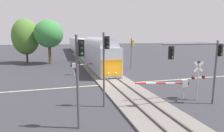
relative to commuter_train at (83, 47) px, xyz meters
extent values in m
plane|color=#333338|center=(0.00, -31.01, -2.74)|extent=(220.00, 220.00, 0.00)
cube|color=beige|center=(0.00, -31.01, -2.73)|extent=(44.00, 0.20, 0.01)
cube|color=slate|center=(0.00, -31.01, -2.65)|extent=(4.40, 80.00, 0.18)
cube|color=#56514C|center=(-0.72, -31.01, -2.49)|extent=(0.10, 80.00, 0.14)
cube|color=#56514C|center=(0.71, -31.01, -2.49)|extent=(0.10, 80.00, 0.14)
cube|color=#B2B7C1|center=(0.00, -20.01, -0.47)|extent=(3.00, 18.33, 3.90)
cube|color=orange|center=(0.00, -29.20, -1.05)|extent=(2.76, 0.08, 2.15)
cylinder|color=#B2B7C1|center=(0.00, -20.01, 1.36)|extent=(2.76, 16.50, 2.76)
sphere|color=#F4F2CC|center=(-0.50, -29.21, -1.74)|extent=(0.24, 0.24, 0.24)
sphere|color=#F4F2CC|center=(0.50, -29.21, -1.74)|extent=(0.24, 0.24, 0.24)
cube|color=silver|center=(0.00, 0.63, -0.12)|extent=(3.00, 21.15, 4.60)
cube|color=black|center=(1.51, 0.63, 0.18)|extent=(0.04, 19.03, 0.90)
cube|color=#193899|center=(1.52, 0.63, -1.27)|extent=(0.04, 19.45, 0.36)
cube|color=silver|center=(0.00, 22.67, -0.12)|extent=(3.00, 21.15, 4.60)
cube|color=black|center=(1.51, 22.67, 0.18)|extent=(0.04, 19.03, 0.90)
cube|color=#193899|center=(1.52, 22.67, -1.27)|extent=(0.04, 19.45, 0.36)
cylinder|color=#B7B7BC|center=(4.47, -37.77, -2.19)|extent=(0.14, 0.14, 1.10)
cube|color=#B7B7BC|center=(4.47, -37.77, -1.29)|extent=(0.56, 0.40, 0.70)
sphere|color=black|center=(4.82, -37.77, -1.29)|extent=(0.36, 0.36, 0.36)
cylinder|color=red|center=(3.99, -37.77, -1.25)|extent=(0.98, 0.12, 0.19)
cylinder|color=white|center=(3.02, -37.77, -1.19)|extent=(0.98, 0.12, 0.19)
cylinder|color=red|center=(2.05, -37.77, -1.12)|extent=(0.98, 0.12, 0.19)
cylinder|color=white|center=(1.08, -37.77, -1.05)|extent=(0.98, 0.12, 0.19)
cylinder|color=red|center=(0.11, -37.77, -0.98)|extent=(0.98, 0.12, 0.19)
sphere|color=red|center=(-0.38, -37.77, -0.94)|extent=(0.14, 0.14, 0.14)
cylinder|color=#B2B2B7|center=(5.28, -38.56, -1.02)|extent=(0.14, 0.14, 3.44)
cube|color=white|center=(5.28, -38.58, 0.35)|extent=(0.98, 0.05, 0.98)
cube|color=white|center=(5.28, -38.58, 0.35)|extent=(0.98, 0.05, 0.98)
cube|color=#B2B2B7|center=(5.28, -38.56, -0.61)|extent=(1.10, 0.08, 0.08)
cylinder|color=black|center=(4.73, -38.66, -0.61)|extent=(0.26, 0.18, 0.26)
cylinder|color=black|center=(5.83, -38.66, -0.61)|extent=(0.26, 0.18, 0.26)
sphere|color=red|center=(4.73, -38.76, -0.61)|extent=(0.20, 0.20, 0.20)
sphere|color=red|center=(5.83, -38.76, -0.61)|extent=(0.20, 0.20, 0.20)
cone|color=black|center=(5.28, -38.56, 0.82)|extent=(0.28, 0.28, 0.22)
cylinder|color=#B7B7BC|center=(-4.48, -24.25, -2.19)|extent=(0.14, 0.14, 1.10)
cube|color=#B7B7BC|center=(-4.48, -24.25, -1.29)|extent=(0.56, 0.40, 0.70)
sphere|color=black|center=(-4.83, -24.25, -1.29)|extent=(0.36, 0.36, 0.36)
cylinder|color=red|center=(-4.00, -24.25, -1.26)|extent=(0.96, 0.12, 0.17)
cylinder|color=white|center=(-3.04, -24.25, -1.21)|extent=(0.96, 0.12, 0.17)
cylinder|color=red|center=(-2.09, -24.25, -1.15)|extent=(0.96, 0.12, 0.17)
cylinder|color=white|center=(-1.13, -24.25, -1.10)|extent=(0.96, 0.12, 0.17)
cylinder|color=red|center=(-0.17, -24.25, -1.05)|extent=(0.96, 0.12, 0.17)
sphere|color=red|center=(0.30, -24.25, -1.02)|extent=(0.14, 0.14, 0.14)
cylinder|color=#4C4C51|center=(-3.18, -37.82, 0.30)|extent=(0.16, 0.16, 6.08)
cube|color=black|center=(-2.90, -37.82, 2.54)|extent=(0.34, 0.26, 1.00)
sphere|color=#262626|center=(-2.90, -37.97, 2.86)|extent=(0.20, 0.20, 0.20)
cylinder|color=black|center=(-2.90, -38.00, 2.86)|extent=(0.24, 0.10, 0.24)
sphere|color=#262626|center=(-2.90, -37.97, 2.54)|extent=(0.20, 0.20, 0.20)
cylinder|color=black|center=(-2.90, -38.00, 2.54)|extent=(0.24, 0.10, 0.24)
sphere|color=green|center=(-2.90, -37.97, 2.22)|extent=(0.20, 0.20, 0.20)
cylinder|color=black|center=(-2.90, -38.00, 2.22)|extent=(0.24, 0.10, 0.24)
cylinder|color=#4C4C51|center=(-5.59, -40.95, 0.21)|extent=(0.16, 0.16, 5.90)
cube|color=black|center=(-5.31, -40.95, 2.36)|extent=(0.34, 0.26, 1.00)
sphere|color=#262626|center=(-5.31, -41.10, 2.68)|extent=(0.20, 0.20, 0.20)
cylinder|color=black|center=(-5.31, -41.13, 2.68)|extent=(0.24, 0.10, 0.24)
sphere|color=#262626|center=(-5.31, -41.10, 2.36)|extent=(0.20, 0.20, 0.20)
cylinder|color=black|center=(-5.31, -41.13, 2.36)|extent=(0.24, 0.10, 0.24)
sphere|color=green|center=(-5.31, -41.10, 2.04)|extent=(0.20, 0.20, 0.20)
cylinder|color=black|center=(-5.31, -41.13, 2.04)|extent=(0.24, 0.10, 0.24)
cylinder|color=#4C4C51|center=(5.98, -39.73, -0.02)|extent=(0.16, 0.16, 5.43)
cube|color=black|center=(6.26, -39.73, 1.89)|extent=(0.34, 0.26, 1.00)
sphere|color=#262626|center=(6.26, -39.88, 2.21)|extent=(0.20, 0.20, 0.20)
cylinder|color=black|center=(6.26, -39.91, 2.21)|extent=(0.24, 0.10, 0.24)
sphere|color=#262626|center=(6.26, -39.88, 1.89)|extent=(0.20, 0.20, 0.20)
cylinder|color=black|center=(6.26, -39.91, 1.89)|extent=(0.24, 0.10, 0.24)
sphere|color=green|center=(6.26, -39.88, 1.57)|extent=(0.20, 0.20, 0.20)
cylinder|color=black|center=(6.26, -39.91, 1.57)|extent=(0.24, 0.10, 0.24)
cylinder|color=#4C4C51|center=(3.44, -39.73, 2.44)|extent=(5.08, 0.12, 0.12)
cube|color=black|center=(1.66, -39.73, 1.79)|extent=(0.34, 0.26, 1.00)
sphere|color=#262626|center=(1.66, -39.88, 2.11)|extent=(0.20, 0.20, 0.20)
cylinder|color=black|center=(1.66, -39.91, 2.11)|extent=(0.24, 0.10, 0.24)
sphere|color=#262626|center=(1.66, -39.88, 1.79)|extent=(0.20, 0.20, 0.20)
cylinder|color=black|center=(1.66, -39.91, 1.79)|extent=(0.24, 0.10, 0.24)
sphere|color=green|center=(1.66, -39.88, 1.47)|extent=(0.20, 0.20, 0.20)
cylinder|color=black|center=(1.66, -39.91, 1.47)|extent=(0.24, 0.10, 0.24)
cylinder|color=#4C4C51|center=(5.66, -21.55, -0.06)|extent=(0.16, 0.16, 5.36)
cube|color=gold|center=(5.94, -21.55, 1.82)|extent=(0.34, 0.26, 1.00)
sphere|color=#262626|center=(5.94, -21.70, 2.14)|extent=(0.20, 0.20, 0.20)
cylinder|color=gold|center=(5.94, -21.73, 2.14)|extent=(0.24, 0.10, 0.24)
sphere|color=#262626|center=(5.94, -21.70, 1.82)|extent=(0.20, 0.20, 0.20)
cylinder|color=gold|center=(5.94, -21.73, 1.82)|extent=(0.24, 0.10, 0.24)
sphere|color=green|center=(5.94, -21.70, 1.50)|extent=(0.20, 0.20, 0.20)
cylinder|color=gold|center=(5.94, -21.73, 1.50)|extent=(0.24, 0.10, 0.24)
cylinder|color=#4C3828|center=(-12.98, -8.95, -1.37)|extent=(0.43, 0.43, 2.75)
ellipsoid|color=#4C7A2D|center=(-12.98, -8.95, 2.82)|extent=(5.47, 5.47, 7.49)
cylinder|color=brown|center=(-8.26, -11.61, -0.70)|extent=(0.59, 0.59, 4.08)
ellipsoid|color=#38843D|center=(-8.26, -11.61, 3.42)|extent=(5.70, 5.70, 5.55)
camera|label=1|loc=(-6.67, -52.37, 3.11)|focal=30.40mm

